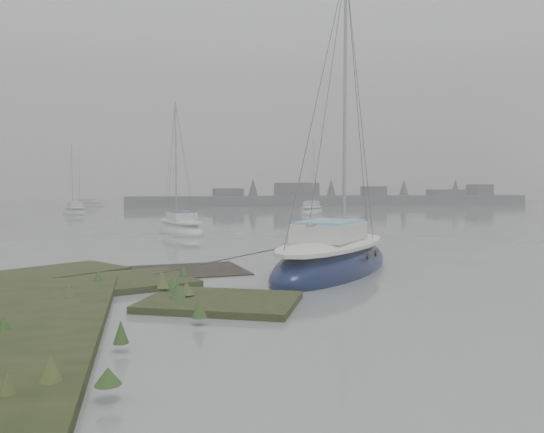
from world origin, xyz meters
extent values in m
plane|color=slate|center=(0.00, 30.00, 0.00)|extent=(160.00, 160.00, 0.00)
cube|color=#4C4F51|center=(26.00, 62.00, 0.60)|extent=(60.00, 8.00, 1.60)
cube|color=#424247|center=(10.00, 61.00, 1.40)|extent=(4.00, 3.00, 2.20)
cube|color=#424247|center=(20.00, 61.00, 1.80)|extent=(6.00, 3.00, 3.00)
cube|color=#424247|center=(32.00, 61.00, 1.55)|extent=(3.00, 3.00, 2.50)
cube|color=#424247|center=(44.00, 61.00, 1.30)|extent=(5.00, 3.00, 2.00)
cube|color=#424247|center=(50.00, 61.00, 1.70)|extent=(3.00, 3.00, 2.80)
cone|color=#384238|center=(14.00, 63.00, 2.20)|extent=(2.00, 2.00, 3.50)
cone|color=#384238|center=(26.00, 63.00, 2.20)|extent=(2.00, 2.00, 3.50)
cone|color=#384238|center=(38.00, 63.00, 2.20)|extent=(2.00, 2.00, 3.50)
cone|color=#384238|center=(47.00, 63.00, 2.20)|extent=(2.00, 2.00, 3.50)
ellipsoid|color=#0A1233|center=(4.73, 3.50, 0.13)|extent=(6.95, 7.45, 1.87)
ellipsoid|color=silver|center=(4.73, 3.50, 0.88)|extent=(5.92, 6.38, 0.53)
cube|color=silver|center=(4.51, 3.25, 1.34)|extent=(2.97, 3.07, 0.55)
cube|color=#70ADC3|center=(4.51, 3.25, 1.65)|extent=(2.74, 2.83, 0.09)
cylinder|color=#939399|center=(5.38, 4.24, 5.65)|extent=(0.12, 0.12, 8.78)
cylinder|color=#939399|center=(4.37, 3.08, 1.65)|extent=(2.09, 2.38, 0.10)
ellipsoid|color=silver|center=(0.79, 19.17, 0.10)|extent=(3.32, 6.31, 1.46)
ellipsoid|color=silver|center=(0.79, 19.17, 0.69)|extent=(2.75, 5.47, 0.41)
cube|color=silver|center=(0.85, 18.91, 1.05)|extent=(1.73, 2.31, 0.43)
cube|color=navy|center=(0.85, 18.91, 1.29)|extent=(1.61, 2.12, 0.07)
cylinder|color=#939399|center=(0.61, 19.92, 4.43)|extent=(0.09, 0.09, 6.88)
cylinder|color=#939399|center=(0.89, 18.75, 1.29)|extent=(0.63, 2.36, 0.08)
ellipsoid|color=#ACB1B5|center=(-8.24, 43.93, 0.09)|extent=(3.61, 5.81, 1.34)
ellipsoid|color=silver|center=(-8.24, 43.93, 0.63)|extent=(3.03, 5.02, 0.38)
cube|color=silver|center=(-8.16, 43.71, 0.96)|extent=(1.77, 2.19, 0.39)
cube|color=silver|center=(-8.16, 43.71, 1.18)|extent=(1.64, 2.01, 0.06)
cylinder|color=#939399|center=(-8.49, 44.60, 4.07)|extent=(0.09, 0.09, 6.32)
cylinder|color=#939399|center=(-8.10, 43.56, 1.18)|extent=(0.83, 2.10, 0.07)
ellipsoid|color=silver|center=(15.28, 38.85, 0.10)|extent=(4.57, 6.06, 1.43)
ellipsoid|color=silver|center=(15.28, 38.85, 0.67)|extent=(3.86, 5.22, 0.40)
cube|color=silver|center=(15.16, 38.63, 1.02)|extent=(2.09, 2.37, 0.42)
cube|color=silver|center=(15.16, 38.63, 1.26)|extent=(1.93, 2.18, 0.07)
cylinder|color=#939399|center=(15.65, 39.51, 4.32)|extent=(0.09, 0.09, 6.71)
cylinder|color=#939399|center=(15.08, 38.48, 1.26)|extent=(1.22, 2.08, 0.08)
ellipsoid|color=#A9ACB2|center=(-9.39, 63.68, 0.09)|extent=(5.57, 3.39, 1.29)
ellipsoid|color=silver|center=(-9.39, 63.68, 0.61)|extent=(4.81, 2.84, 0.36)
cube|color=silver|center=(-9.17, 63.60, 0.92)|extent=(2.09, 1.67, 0.38)
cube|color=silver|center=(-9.17, 63.60, 1.13)|extent=(1.92, 1.55, 0.06)
cylinder|color=#939399|center=(-10.03, 63.90, 3.89)|extent=(0.08, 0.08, 6.05)
cylinder|color=#939399|center=(-9.03, 63.55, 1.13)|extent=(2.02, 0.76, 0.07)
camera|label=1|loc=(-1.17, -12.69, 2.78)|focal=35.00mm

